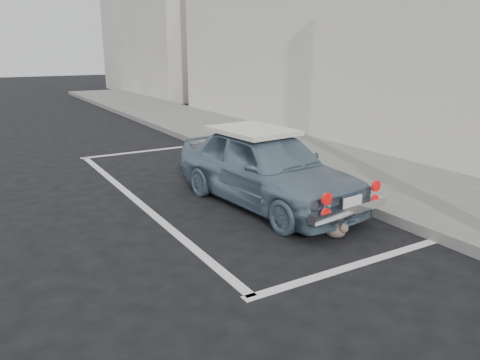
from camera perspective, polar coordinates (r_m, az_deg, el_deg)
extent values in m
plane|color=black|center=(5.57, 6.71, -9.44)|extent=(80.00, 80.00, 0.00)
cube|color=slate|center=(8.98, 15.35, 0.47)|extent=(2.80, 40.00, 0.15)
cube|color=black|center=(11.17, 13.77, 10.43)|extent=(0.10, 16.00, 2.40)
cube|color=beige|center=(25.82, -9.64, 19.26)|extent=(3.50, 10.00, 8.00)
cube|color=silver|center=(5.53, 14.09, -9.97)|extent=(3.00, 0.12, 0.01)
cube|color=silver|center=(11.32, -11.43, 3.48)|extent=(3.00, 0.12, 0.01)
cube|color=silver|center=(7.68, -12.50, -2.46)|extent=(0.12, 7.00, 0.01)
imported|color=slate|center=(7.22, 3.19, 1.56)|extent=(1.72, 3.58, 1.18)
cube|color=silver|center=(7.37, 1.54, 6.03)|extent=(1.10, 1.40, 0.07)
cube|color=silver|center=(6.12, 13.17, -3.53)|extent=(1.33, 0.25, 0.12)
cube|color=white|center=(6.06, 13.55, -2.75)|extent=(0.33, 0.05, 0.17)
cylinder|color=red|center=(5.70, 10.50, -2.28)|extent=(0.15, 0.05, 0.15)
cylinder|color=red|center=(6.38, 16.23, -0.71)|extent=(0.15, 0.05, 0.15)
cylinder|color=red|center=(5.76, 10.41, -3.98)|extent=(0.12, 0.05, 0.12)
cylinder|color=red|center=(6.43, 16.11, -2.25)|extent=(0.12, 0.05, 0.12)
ellipsoid|color=#746858|center=(6.19, 11.41, -5.96)|extent=(0.27, 0.35, 0.19)
sphere|color=#746858|center=(6.09, 12.53, -5.72)|extent=(0.12, 0.12, 0.12)
cone|color=#746858|center=(6.05, 12.39, -5.27)|extent=(0.04, 0.04, 0.05)
cone|color=#746858|center=(6.10, 12.73, -5.11)|extent=(0.04, 0.04, 0.05)
cylinder|color=#746858|center=(6.33, 10.43, -6.04)|extent=(0.14, 0.18, 0.03)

